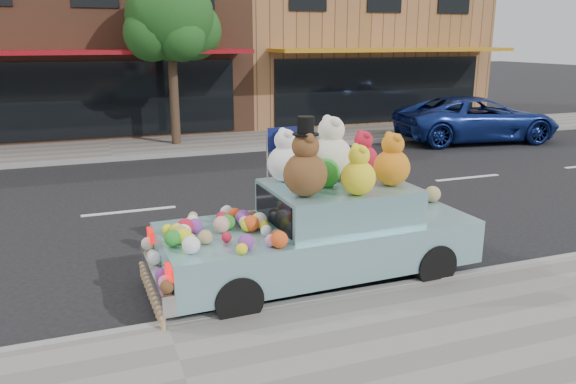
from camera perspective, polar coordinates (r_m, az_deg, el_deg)
name	(u,v)px	position (r m, az deg, el deg)	size (l,w,h in m)	color
ground	(129,212)	(11.46, -15.81, -1.93)	(120.00, 120.00, 0.00)	black
far_sidewalk	(110,149)	(17.77, -17.63, 4.14)	(60.00, 3.00, 0.12)	gray
near_kerb	(167,327)	(6.81, -12.15, -13.26)	(60.00, 0.12, 0.13)	gray
far_kerb	(113,159)	(16.29, -17.34, 3.22)	(60.00, 0.12, 0.13)	gray
storefront_mid	(94,29)	(22.94, -19.15, 15.41)	(10.00, 9.80, 7.30)	brown
storefront_right	(337,30)	(25.31, 5.02, 16.08)	(10.00, 9.80, 7.30)	#9E6942
street_tree	(171,24)	(17.73, -11.81, 16.33)	(3.00, 2.70, 5.22)	#38281C
car_blue	(477,119)	(19.59, 18.62, 7.05)	(2.44, 5.28, 1.47)	navy
art_car	(320,223)	(7.75, 3.23, -3.16)	(4.54, 1.89, 2.36)	black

